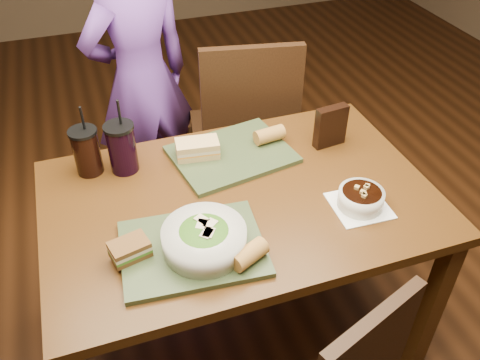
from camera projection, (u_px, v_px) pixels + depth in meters
name	position (u px, v px, depth m)	size (l,w,h in m)	color
ground	(240.00, 329.00, 2.17)	(6.00, 6.00, 0.00)	#381C0B
dining_table	(240.00, 216.00, 1.76)	(1.30, 0.85, 0.75)	#46280E
chair_far	(243.00, 127.00, 2.39)	(0.51, 0.51, 1.01)	black
diner	(141.00, 81.00, 2.39)	(0.53, 0.35, 1.46)	#673798
tray_near	(193.00, 248.00, 1.51)	(0.42, 0.32, 0.02)	#323F23
tray_far	(232.00, 154.00, 1.88)	(0.42, 0.32, 0.02)	#323F23
salad_bowl	(204.00, 238.00, 1.47)	(0.25, 0.25, 0.08)	silver
soup_bowl	(361.00, 198.00, 1.64)	(0.19, 0.19, 0.07)	white
sandwich_near	(130.00, 249.00, 1.46)	(0.12, 0.10, 0.05)	#593819
sandwich_far	(197.00, 148.00, 1.84)	(0.16, 0.10, 0.06)	tan
baguette_near	(249.00, 254.00, 1.44)	(0.06, 0.06, 0.11)	#AD7533
baguette_far	(269.00, 135.00, 1.91)	(0.06, 0.06, 0.11)	#AD7533
cup_cola	(87.00, 151.00, 1.76)	(0.10, 0.10, 0.27)	black
cup_berry	(122.00, 148.00, 1.76)	(0.10, 0.10, 0.28)	black
chip_bag	(331.00, 126.00, 1.89)	(0.12, 0.04, 0.16)	black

